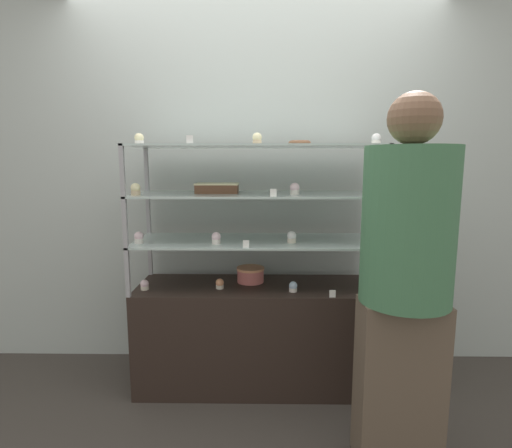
# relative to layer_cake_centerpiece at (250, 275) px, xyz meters

# --- Properties ---
(ground_plane) EXTENTS (20.00, 20.00, 0.00)m
(ground_plane) POSITION_rel_layer_cake_centerpiece_xyz_m (0.04, -0.07, -0.71)
(ground_plane) COLOR #38332D
(back_wall) EXTENTS (8.00, 0.05, 2.60)m
(back_wall) POSITION_rel_layer_cake_centerpiece_xyz_m (0.04, 0.32, 0.59)
(back_wall) COLOR #A8B2AD
(back_wall) RESTS_ON ground_plane
(display_base) EXTENTS (1.50, 0.49, 0.66)m
(display_base) POSITION_rel_layer_cake_centerpiece_xyz_m (0.04, -0.07, -0.38)
(display_base) COLOR black
(display_base) RESTS_ON ground_plane
(display_riser_lower) EXTENTS (1.50, 0.49, 0.29)m
(display_riser_lower) POSITION_rel_layer_cake_centerpiece_xyz_m (0.04, -0.07, 0.23)
(display_riser_lower) COLOR #99999E
(display_riser_lower) RESTS_ON display_base
(display_riser_middle) EXTENTS (1.50, 0.49, 0.29)m
(display_riser_middle) POSITION_rel_layer_cake_centerpiece_xyz_m (0.04, -0.07, 0.52)
(display_riser_middle) COLOR #99999E
(display_riser_middle) RESTS_ON display_riser_lower
(display_riser_upper) EXTENTS (1.50, 0.49, 0.29)m
(display_riser_upper) POSITION_rel_layer_cake_centerpiece_xyz_m (0.04, -0.07, 0.81)
(display_riser_upper) COLOR #99999E
(display_riser_upper) RESTS_ON display_riser_middle
(layer_cake_centerpiece) EXTENTS (0.18, 0.18, 0.10)m
(layer_cake_centerpiece) POSITION_rel_layer_cake_centerpiece_xyz_m (0.00, 0.00, 0.00)
(layer_cake_centerpiece) COLOR #C66660
(layer_cake_centerpiece) RESTS_ON display_base
(sheet_cake_frosted) EXTENTS (0.27, 0.17, 0.06)m
(sheet_cake_frosted) POSITION_rel_layer_cake_centerpiece_xyz_m (-0.21, -0.02, 0.56)
(sheet_cake_frosted) COLOR brown
(sheet_cake_frosted) RESTS_ON display_riser_middle
(cupcake_0) EXTENTS (0.05, 0.05, 0.06)m
(cupcake_0) POSITION_rel_layer_cake_centerpiece_xyz_m (-0.64, -0.17, -0.02)
(cupcake_0) COLOR beige
(cupcake_0) RESTS_ON display_base
(cupcake_1) EXTENTS (0.05, 0.05, 0.06)m
(cupcake_1) POSITION_rel_layer_cake_centerpiece_xyz_m (-0.19, -0.14, -0.02)
(cupcake_1) COLOR beige
(cupcake_1) RESTS_ON display_base
(cupcake_2) EXTENTS (0.05, 0.05, 0.06)m
(cupcake_2) POSITION_rel_layer_cake_centerpiece_xyz_m (0.26, -0.19, -0.02)
(cupcake_2) COLOR white
(cupcake_2) RESTS_ON display_base
(cupcake_3) EXTENTS (0.05, 0.05, 0.06)m
(cupcake_3) POSITION_rel_layer_cake_centerpiece_xyz_m (0.73, -0.16, -0.02)
(cupcake_3) COLOR beige
(cupcake_3) RESTS_ON display_base
(price_tag_0) EXTENTS (0.04, 0.00, 0.04)m
(price_tag_0) POSITION_rel_layer_cake_centerpiece_xyz_m (0.48, -0.30, -0.03)
(price_tag_0) COLOR white
(price_tag_0) RESTS_ON display_base
(cupcake_4) EXTENTS (0.06, 0.06, 0.07)m
(cupcake_4) POSITION_rel_layer_cake_centerpiece_xyz_m (-0.66, -0.17, 0.28)
(cupcake_4) COLOR white
(cupcake_4) RESTS_ON display_riser_lower
(cupcake_5) EXTENTS (0.06, 0.06, 0.07)m
(cupcake_5) POSITION_rel_layer_cake_centerpiece_xyz_m (-0.20, -0.19, 0.28)
(cupcake_5) COLOR white
(cupcake_5) RESTS_ON display_riser_lower
(cupcake_6) EXTENTS (0.06, 0.06, 0.07)m
(cupcake_6) POSITION_rel_layer_cake_centerpiece_xyz_m (0.25, -0.15, 0.28)
(cupcake_6) COLOR beige
(cupcake_6) RESTS_ON display_riser_lower
(cupcake_7) EXTENTS (0.06, 0.06, 0.07)m
(cupcake_7) POSITION_rel_layer_cake_centerpiece_xyz_m (0.71, -0.19, 0.28)
(cupcake_7) COLOR white
(cupcake_7) RESTS_ON display_riser_lower
(price_tag_1) EXTENTS (0.04, 0.00, 0.04)m
(price_tag_1) POSITION_rel_layer_cake_centerpiece_xyz_m (-0.02, -0.30, 0.26)
(price_tag_1) COLOR white
(price_tag_1) RESTS_ON display_riser_lower
(cupcake_8) EXTENTS (0.06, 0.06, 0.07)m
(cupcake_8) POSITION_rel_layer_cake_centerpiece_xyz_m (-0.66, -0.20, 0.57)
(cupcake_8) COLOR #CCB28C
(cupcake_8) RESTS_ON display_riser_middle
(cupcake_9) EXTENTS (0.06, 0.06, 0.07)m
(cupcake_9) POSITION_rel_layer_cake_centerpiece_xyz_m (0.27, -0.15, 0.57)
(cupcake_9) COLOR white
(cupcake_9) RESTS_ON display_riser_middle
(cupcake_10) EXTENTS (0.06, 0.06, 0.07)m
(cupcake_10) POSITION_rel_layer_cake_centerpiece_xyz_m (0.73, -0.16, 0.57)
(cupcake_10) COLOR beige
(cupcake_10) RESTS_ON display_riser_middle
(price_tag_2) EXTENTS (0.04, 0.00, 0.04)m
(price_tag_2) POSITION_rel_layer_cake_centerpiece_xyz_m (0.14, -0.30, 0.56)
(price_tag_2) COLOR white
(price_tag_2) RESTS_ON display_riser_middle
(cupcake_11) EXTENTS (0.05, 0.05, 0.07)m
(cupcake_11) POSITION_rel_layer_cake_centerpiece_xyz_m (-0.64, -0.16, 0.86)
(cupcake_11) COLOR white
(cupcake_11) RESTS_ON display_riser_upper
(cupcake_12) EXTENTS (0.05, 0.05, 0.07)m
(cupcake_12) POSITION_rel_layer_cake_centerpiece_xyz_m (0.05, -0.20, 0.86)
(cupcake_12) COLOR #CCB28C
(cupcake_12) RESTS_ON display_riser_upper
(cupcake_13) EXTENTS (0.05, 0.05, 0.07)m
(cupcake_13) POSITION_rel_layer_cake_centerpiece_xyz_m (0.74, -0.13, 0.86)
(cupcake_13) COLOR white
(cupcake_13) RESTS_ON display_riser_upper
(price_tag_3) EXTENTS (0.04, 0.00, 0.04)m
(price_tag_3) POSITION_rel_layer_cake_centerpiece_xyz_m (-0.32, -0.30, 0.85)
(price_tag_3) COLOR white
(price_tag_3) RESTS_ON display_riser_upper
(donut_glazed) EXTENTS (0.14, 0.14, 0.03)m
(donut_glazed) POSITION_rel_layer_cake_centerpiece_xyz_m (0.30, -0.01, 0.84)
(donut_glazed) COLOR brown
(donut_glazed) RESTS_ON display_riser_upper
(customer_figure) EXTENTS (0.40, 0.40, 1.73)m
(customer_figure) POSITION_rel_layer_cake_centerpiece_xyz_m (0.72, -0.76, 0.22)
(customer_figure) COLOR brown
(customer_figure) RESTS_ON ground_plane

